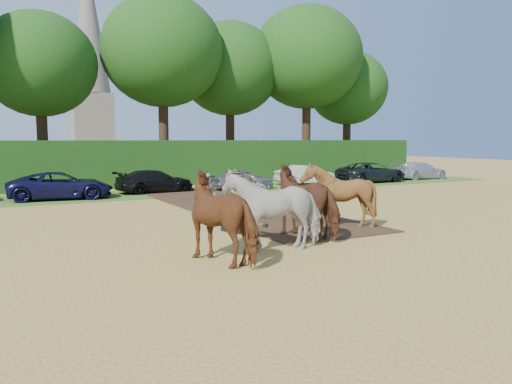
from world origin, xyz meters
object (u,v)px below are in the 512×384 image
spectator_far (230,197)px  church (89,57)px  plough_team (290,204)px  parked_cars (214,179)px  spectator_near (231,198)px

spectator_far → church: bearing=-11.0°
plough_team → parked_cars: (4.02, 14.97, -0.45)m
church → parked_cars: bearing=-90.5°
church → spectator_near: bearing=-94.7°
spectator_near → plough_team: plough_team is taller
spectator_near → church: (4.27, 51.61, 12.86)m
spectator_near → plough_team: size_ratio=0.23×
church → spectator_far: bearing=-94.6°
spectator_near → spectator_far: 0.48m
spectator_near → parked_cars: 11.35m
spectator_far → parked_cars: (3.75, 10.20, -0.15)m
spectator_far → plough_team: size_ratio=0.22×
spectator_far → spectator_near: bearing=154.4°
spectator_far → church: 52.92m
spectator_far → church: (4.11, 51.16, 12.89)m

